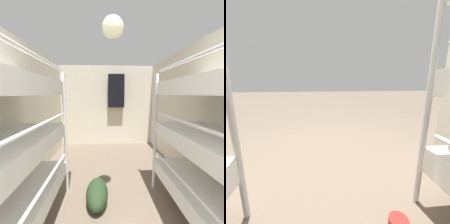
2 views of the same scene
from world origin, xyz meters
The scene contains 1 object.
ground_plane centered at (0.00, 0.00, 0.00)m, with size 20.00×20.00×0.00m, color #6B5B4C.
Camera 2 is at (0.09, 1.55, 0.99)m, focal length 24.00 mm.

